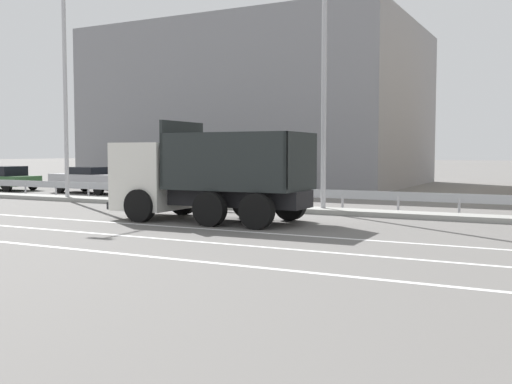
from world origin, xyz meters
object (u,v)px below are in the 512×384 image
(street_lamp_1, at_px, (62,69))
(parked_car_3, at_px, (172,182))
(parked_car_2, at_px, (91,179))
(median_road_sign, at_px, (204,174))
(dump_truck, at_px, (189,181))
(street_lamp_2, at_px, (322,79))
(parked_car_1, at_px, (6,178))

(street_lamp_1, distance_m, parked_car_3, 7.36)
(parked_car_2, bearing_deg, parked_car_3, 93.28)
(median_road_sign, height_order, parked_car_2, median_road_sign)
(dump_truck, distance_m, street_lamp_1, 11.04)
(median_road_sign, distance_m, street_lamp_2, 6.13)
(parked_car_2, xyz_separation_m, parked_car_3, (5.44, -0.12, -0.02))
(street_lamp_2, bearing_deg, street_lamp_1, -179.47)
(dump_truck, relative_size, street_lamp_2, 0.76)
(dump_truck, bearing_deg, street_lamp_2, -40.17)
(median_road_sign, xyz_separation_m, street_lamp_2, (5.05, -0.11, 3.47))
(median_road_sign, xyz_separation_m, street_lamp_1, (-7.31, -0.22, 4.58))
(street_lamp_2, height_order, parked_car_2, street_lamp_2)
(median_road_sign, bearing_deg, street_lamp_1, -178.25)
(parked_car_1, bearing_deg, median_road_sign, -103.81)
(street_lamp_1, height_order, parked_car_3, street_lamp_1)
(dump_truck, distance_m, median_road_sign, 4.42)
(median_road_sign, relative_size, parked_car_2, 0.52)
(parked_car_2, bearing_deg, street_lamp_1, 34.75)
(street_lamp_1, distance_m, parked_car_1, 10.92)
(median_road_sign, relative_size, street_lamp_1, 0.24)
(parked_car_1, distance_m, parked_car_2, 6.11)
(street_lamp_2, height_order, parked_car_3, street_lamp_2)
(dump_truck, relative_size, parked_car_2, 1.32)
(dump_truck, relative_size, median_road_sign, 2.53)
(street_lamp_2, bearing_deg, median_road_sign, 178.75)
(parked_car_1, bearing_deg, parked_car_3, -88.82)
(median_road_sign, relative_size, parked_car_3, 0.63)
(dump_truck, relative_size, street_lamp_1, 0.60)
(street_lamp_2, xyz_separation_m, parked_car_3, (-9.53, 4.24, -4.10))
(street_lamp_2, xyz_separation_m, parked_car_2, (-14.97, 4.37, -4.07))
(parked_car_2, bearing_deg, street_lamp_2, 78.31)
(dump_truck, bearing_deg, parked_car_2, 53.87)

